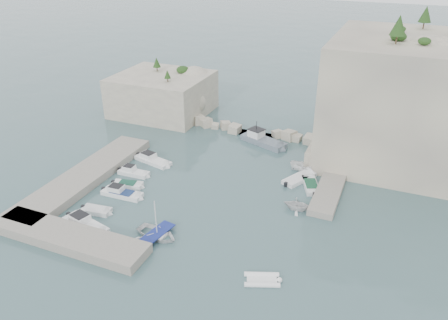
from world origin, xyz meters
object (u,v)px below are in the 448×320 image
at_px(tender_east_a, 297,210).
at_px(tender_east_c, 299,180).
at_px(motorboat_f, 86,227).
at_px(work_boat, 263,144).
at_px(motorboat_b, 134,175).
at_px(tender_east_d, 304,171).
at_px(motorboat_d, 122,196).
at_px(rowboat, 157,236).
at_px(inflatable_dinghy, 262,281).
at_px(motorboat_e, 97,212).
at_px(tender_east_b, 311,187).
at_px(motorboat_c, 128,186).
at_px(motorboat_a, 153,162).

distance_m(tender_east_a, tender_east_c, 7.21).
xyz_separation_m(motorboat_f, work_boat, (11.40, 28.57, 0.00)).
height_order(tender_east_a, tender_east_c, tender_east_a).
distance_m(motorboat_b, tender_east_c, 22.30).
height_order(tender_east_c, tender_east_d, tender_east_d).
bearing_deg(motorboat_d, rowboat, -35.83).
bearing_deg(motorboat_b, inflatable_dinghy, -31.33).
bearing_deg(inflatable_dinghy, tender_east_c, 73.28).
bearing_deg(motorboat_e, tender_east_b, 28.87).
relative_size(rowboat, tender_east_b, 0.96).
distance_m(tender_east_b, work_boat, 14.22).
height_order(motorboat_c, work_boat, work_boat).
bearing_deg(motorboat_c, tender_east_a, -2.61).
bearing_deg(rowboat, motorboat_f, 110.73).
bearing_deg(tender_east_c, motorboat_e, 156.07).
bearing_deg(motorboat_f, motorboat_a, 108.70).
bearing_deg(motorboat_a, motorboat_d, -68.90).
distance_m(motorboat_f, tender_east_c, 27.49).
bearing_deg(work_boat, tender_east_d, -17.60).
height_order(motorboat_f, rowboat, motorboat_f).
distance_m(tender_east_a, tender_east_b, 5.80).
bearing_deg(inflatable_dinghy, tender_east_d, 72.70).
distance_m(motorboat_d, tender_east_a, 21.58).
xyz_separation_m(motorboat_c, rowboat, (8.95, -7.78, 0.00)).
relative_size(motorboat_e, tender_east_b, 0.75).
xyz_separation_m(motorboat_e, tender_east_b, (21.90, 15.41, 0.00)).
relative_size(motorboat_d, motorboat_f, 0.88).
distance_m(motorboat_d, tender_east_b, 23.99).
bearing_deg(tender_east_c, work_boat, 67.64).
xyz_separation_m(motorboat_a, motorboat_e, (0.54, -13.63, 0.00)).
relative_size(inflatable_dinghy, tender_east_b, 0.72).
bearing_deg(tender_east_a, tender_east_b, -6.09).
distance_m(motorboat_a, tender_east_a, 22.45).
bearing_deg(tender_east_c, motorboat_f, 161.58).
height_order(motorboat_a, motorboat_f, same).
bearing_deg(rowboat, work_boat, 3.36).
bearing_deg(motorboat_b, tender_east_c, 17.40).
distance_m(motorboat_c, work_boat, 22.75).
bearing_deg(tender_east_d, tender_east_c, 172.71).
distance_m(motorboat_a, motorboat_c, 7.17).
bearing_deg(work_boat, rowboat, -75.86).
bearing_deg(inflatable_dinghy, tender_east_a, 69.00).
height_order(motorboat_d, tender_east_d, tender_east_d).
relative_size(rowboat, tender_east_d, 1.20).
xyz_separation_m(tender_east_c, tender_east_d, (0.04, 2.71, 0.00)).
bearing_deg(inflatable_dinghy, rowboat, 149.40).
relative_size(motorboat_b, motorboat_f, 0.71).
bearing_deg(work_boat, motorboat_d, -97.31).
bearing_deg(tender_east_d, motorboat_e, 127.54).
relative_size(rowboat, work_boat, 0.59).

